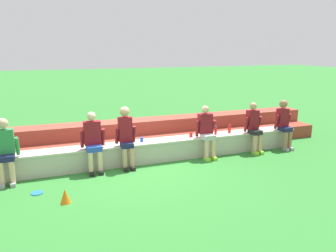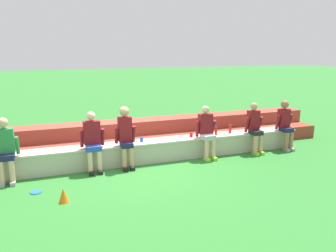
{
  "view_description": "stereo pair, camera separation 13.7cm",
  "coord_description": "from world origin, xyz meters",
  "px_view_note": "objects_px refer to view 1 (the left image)",
  "views": [
    {
      "loc": [
        -1.95,
        -7.42,
        2.79
      ],
      "look_at": [
        0.96,
        0.24,
        0.87
      ],
      "focal_mm": 35.55,
      "sensor_mm": 36.0,
      "label": 1
    },
    {
      "loc": [
        -1.82,
        -7.46,
        2.79
      ],
      "look_at": [
        0.96,
        0.24,
        0.87
      ],
      "focal_mm": 35.55,
      "sensor_mm": 36.0,
      "label": 2
    }
  ],
  "objects_px": {
    "person_center": "(126,135)",
    "plastic_cup_middle": "(191,135)",
    "person_left_of_center": "(93,140)",
    "plastic_cup_right_end": "(142,139)",
    "sports_cone": "(65,196)",
    "water_bottle_center_gap": "(230,129)",
    "frisbee": "(37,193)",
    "person_far_right": "(254,126)",
    "person_rightmost_edge": "(284,123)",
    "water_bottle_near_left": "(216,131)",
    "person_far_left": "(5,149)",
    "person_right_of_center": "(207,130)"
  },
  "relations": [
    {
      "from": "person_rightmost_edge",
      "to": "frisbee",
      "type": "relative_size",
      "value": 5.99
    },
    {
      "from": "person_rightmost_edge",
      "to": "frisbee",
      "type": "xyz_separation_m",
      "value": [
        -6.57,
        -0.79,
        -0.73
      ]
    },
    {
      "from": "water_bottle_near_left",
      "to": "plastic_cup_middle",
      "type": "bearing_deg",
      "value": 176.9
    },
    {
      "from": "person_far_left",
      "to": "sports_cone",
      "type": "xyz_separation_m",
      "value": [
        1.06,
        -1.42,
        -0.61
      ]
    },
    {
      "from": "person_center",
      "to": "plastic_cup_middle",
      "type": "distance_m",
      "value": 1.82
    },
    {
      "from": "person_center",
      "to": "water_bottle_near_left",
      "type": "relative_size",
      "value": 6.15
    },
    {
      "from": "person_rightmost_edge",
      "to": "water_bottle_near_left",
      "type": "bearing_deg",
      "value": 173.65
    },
    {
      "from": "water_bottle_center_gap",
      "to": "person_rightmost_edge",
      "type": "bearing_deg",
      "value": -11.06
    },
    {
      "from": "person_left_of_center",
      "to": "person_right_of_center",
      "type": "xyz_separation_m",
      "value": [
        2.89,
        -0.01,
        -0.03
      ]
    },
    {
      "from": "plastic_cup_middle",
      "to": "sports_cone",
      "type": "relative_size",
      "value": 0.44
    },
    {
      "from": "person_right_of_center",
      "to": "plastic_cup_right_end",
      "type": "xyz_separation_m",
      "value": [
        -1.67,
        0.24,
        -0.14
      ]
    },
    {
      "from": "person_rightmost_edge",
      "to": "plastic_cup_middle",
      "type": "bearing_deg",
      "value": 174.48
    },
    {
      "from": "sports_cone",
      "to": "plastic_cup_middle",
      "type": "bearing_deg",
      "value": 27.01
    },
    {
      "from": "frisbee",
      "to": "person_far_left",
      "type": "bearing_deg",
      "value": 125.54
    },
    {
      "from": "person_left_of_center",
      "to": "water_bottle_center_gap",
      "type": "distance_m",
      "value": 3.75
    },
    {
      "from": "person_left_of_center",
      "to": "sports_cone",
      "type": "bearing_deg",
      "value": -117.17
    },
    {
      "from": "water_bottle_center_gap",
      "to": "sports_cone",
      "type": "distance_m",
      "value": 4.84
    },
    {
      "from": "water_bottle_center_gap",
      "to": "person_far_right",
      "type": "bearing_deg",
      "value": -27.46
    },
    {
      "from": "person_left_of_center",
      "to": "plastic_cup_right_end",
      "type": "distance_m",
      "value": 1.25
    },
    {
      "from": "person_left_of_center",
      "to": "plastic_cup_middle",
      "type": "bearing_deg",
      "value": 4.86
    },
    {
      "from": "person_left_of_center",
      "to": "person_far_right",
      "type": "relative_size",
      "value": 1.02
    },
    {
      "from": "person_far_left",
      "to": "person_rightmost_edge",
      "type": "relative_size",
      "value": 1.01
    },
    {
      "from": "water_bottle_center_gap",
      "to": "frisbee",
      "type": "relative_size",
      "value": 1.02
    },
    {
      "from": "person_center",
      "to": "sports_cone",
      "type": "relative_size",
      "value": 5.41
    },
    {
      "from": "person_left_of_center",
      "to": "plastic_cup_right_end",
      "type": "relative_size",
      "value": 12.18
    },
    {
      "from": "water_bottle_near_left",
      "to": "frisbee",
      "type": "distance_m",
      "value": 4.67
    },
    {
      "from": "person_far_right",
      "to": "water_bottle_center_gap",
      "type": "relative_size",
      "value": 5.81
    },
    {
      "from": "plastic_cup_right_end",
      "to": "water_bottle_near_left",
      "type": "bearing_deg",
      "value": -1.37
    },
    {
      "from": "person_center",
      "to": "person_rightmost_edge",
      "type": "relative_size",
      "value": 1.07
    },
    {
      "from": "person_rightmost_edge",
      "to": "sports_cone",
      "type": "height_order",
      "value": "person_rightmost_edge"
    },
    {
      "from": "water_bottle_center_gap",
      "to": "frisbee",
      "type": "height_order",
      "value": "water_bottle_center_gap"
    },
    {
      "from": "person_far_right",
      "to": "person_rightmost_edge",
      "type": "distance_m",
      "value": 1.0
    },
    {
      "from": "person_center",
      "to": "plastic_cup_middle",
      "type": "bearing_deg",
      "value": 7.75
    },
    {
      "from": "plastic_cup_middle",
      "to": "person_far_left",
      "type": "bearing_deg",
      "value": -176.45
    },
    {
      "from": "person_far_left",
      "to": "person_center",
      "type": "height_order",
      "value": "person_center"
    },
    {
      "from": "water_bottle_near_left",
      "to": "sports_cone",
      "type": "bearing_deg",
      "value": -157.67
    },
    {
      "from": "person_center",
      "to": "plastic_cup_middle",
      "type": "height_order",
      "value": "person_center"
    },
    {
      "from": "person_far_right",
      "to": "plastic_cup_middle",
      "type": "xyz_separation_m",
      "value": [
        -1.76,
        0.26,
        -0.13
      ]
    },
    {
      "from": "person_far_left",
      "to": "sports_cone",
      "type": "bearing_deg",
      "value": -53.23
    },
    {
      "from": "person_far_right",
      "to": "sports_cone",
      "type": "xyz_separation_m",
      "value": [
        -5.08,
        -1.43,
        -0.58
      ]
    },
    {
      "from": "plastic_cup_right_end",
      "to": "frisbee",
      "type": "bearing_deg",
      "value": -156.63
    },
    {
      "from": "person_right_of_center",
      "to": "frisbee",
      "type": "bearing_deg",
      "value": -168.7
    },
    {
      "from": "person_center",
      "to": "plastic_cup_middle",
      "type": "relative_size",
      "value": 12.33
    },
    {
      "from": "person_left_of_center",
      "to": "person_right_of_center",
      "type": "bearing_deg",
      "value": -0.25
    },
    {
      "from": "plastic_cup_middle",
      "to": "frisbee",
      "type": "bearing_deg",
      "value": -164.48
    },
    {
      "from": "person_left_of_center",
      "to": "person_rightmost_edge",
      "type": "height_order",
      "value": "person_left_of_center"
    },
    {
      "from": "person_far_left",
      "to": "person_right_of_center",
      "type": "bearing_deg",
      "value": 0.5
    },
    {
      "from": "person_far_right",
      "to": "person_rightmost_edge",
      "type": "bearing_deg",
      "value": -0.36
    },
    {
      "from": "person_center",
      "to": "frisbee",
      "type": "height_order",
      "value": "person_center"
    },
    {
      "from": "person_left_of_center",
      "to": "person_rightmost_edge",
      "type": "relative_size",
      "value": 1.01
    }
  ]
}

